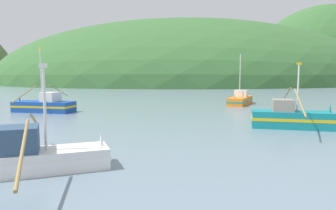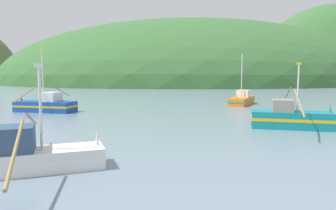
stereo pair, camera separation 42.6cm
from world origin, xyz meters
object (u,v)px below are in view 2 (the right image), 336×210
fishing_boat_teal (290,118)px  fishing_boat_orange (242,100)px  fishing_boat_white (25,156)px  fishing_boat_blue (46,105)px

fishing_boat_teal → fishing_boat_orange: bearing=101.9°
fishing_boat_teal → fishing_boat_white: bearing=-131.6°
fishing_boat_white → fishing_boat_teal: fishing_boat_teal is taller
fishing_boat_white → fishing_boat_teal: size_ratio=1.11×
fishing_boat_blue → fishing_boat_orange: bearing=-147.5°
fishing_boat_orange → fishing_boat_teal: size_ratio=0.70×
fishing_boat_orange → fishing_boat_white: size_ratio=0.63×
fishing_boat_blue → fishing_boat_white: size_ratio=0.82×
fishing_boat_blue → fishing_boat_white: bearing=122.5°
fishing_boat_blue → fishing_boat_white: fishing_boat_blue is taller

